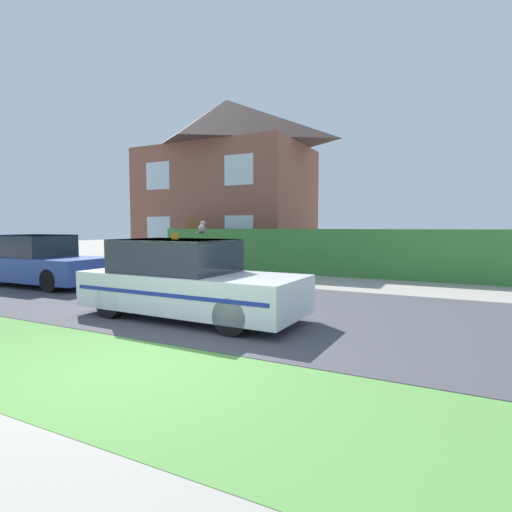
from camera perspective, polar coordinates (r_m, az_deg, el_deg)
ground_plane at (r=5.38m, az=-17.73°, el=-14.79°), size 80.00×80.00×0.00m
road_strip at (r=8.53m, az=1.29°, el=-7.49°), size 28.00×5.99×0.01m
lawn_verge at (r=5.20m, az=-19.90°, el=-15.47°), size 28.00×2.42×0.01m
garden_hedge at (r=14.58m, az=8.88°, el=0.57°), size 13.31×0.51×1.66m
police_car at (r=7.72m, az=-9.89°, el=-3.46°), size 4.37×1.78×1.60m
cat at (r=7.51m, az=-7.73°, el=3.96°), size 0.19×0.29×0.25m
neighbour_car_near at (r=13.34m, az=-28.42°, el=-0.76°), size 4.18×1.79×1.49m
house_left at (r=20.79m, az=-4.23°, el=10.84°), size 8.44×5.60×8.13m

